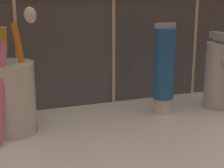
% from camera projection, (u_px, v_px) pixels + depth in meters
% --- Properties ---
extents(sink_counter, '(0.66, 0.34, 0.02)m').
position_uv_depth(sink_counter, '(143.00, 143.00, 0.53)').
color(sink_counter, silver).
rests_on(sink_counter, ground).
extents(toothbrush_cup, '(0.10, 0.10, 0.18)m').
position_uv_depth(toothbrush_cup, '(10.00, 94.00, 0.53)').
color(toothbrush_cup, silver).
rests_on(toothbrush_cup, sink_counter).
extents(toothpaste_tube, '(0.04, 0.03, 0.15)m').
position_uv_depth(toothpaste_tube, '(164.00, 69.00, 0.61)').
color(toothpaste_tube, white).
rests_on(toothpaste_tube, sink_counter).
extents(sink_faucet, '(0.05, 0.11, 0.13)m').
position_uv_depth(sink_faucet, '(220.00, 73.00, 0.63)').
color(sink_faucet, silver).
rests_on(sink_faucet, sink_counter).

